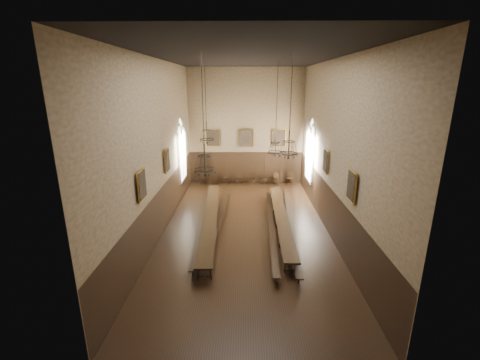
{
  "coord_description": "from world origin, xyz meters",
  "views": [
    {
      "loc": [
        -0.06,
        -16.23,
        7.75
      ],
      "look_at": [
        -0.34,
        1.5,
        2.44
      ],
      "focal_mm": 24.0,
      "sensor_mm": 36.0,
      "label": 1
    }
  ],
  "objects_px": {
    "chair_1": "(215,180)",
    "chair_4": "(252,181)",
    "chair_6": "(277,181)",
    "chair_7": "(289,180)",
    "bench_left_inner": "(220,224)",
    "bench_right_inner": "(271,226)",
    "bench_right_outer": "(291,225)",
    "chair_5": "(264,181)",
    "table_left": "(211,222)",
    "chair_2": "(226,180)",
    "chandelier_front_left": "(205,163)",
    "chandelier_back_right": "(275,146)",
    "table_right": "(281,222)",
    "chair_3": "(239,181)",
    "chair_0": "(203,180)",
    "bench_left_outer": "(201,224)",
    "chandelier_back_left": "(207,134)",
    "chandelier_front_right": "(289,147)"
  },
  "relations": [
    {
      "from": "chair_2",
      "to": "chandelier_front_left",
      "type": "height_order",
      "value": "chandelier_front_left"
    },
    {
      "from": "chair_2",
      "to": "chair_7",
      "type": "xyz_separation_m",
      "value": [
        5.09,
        0.02,
        0.02
      ]
    },
    {
      "from": "bench_left_inner",
      "to": "bench_right_outer",
      "type": "height_order",
      "value": "bench_right_outer"
    },
    {
      "from": "chair_1",
      "to": "chair_4",
      "type": "xyz_separation_m",
      "value": [
        3.01,
        -0.11,
        -0.01
      ]
    },
    {
      "from": "bench_left_inner",
      "to": "chandelier_front_right",
      "type": "bearing_deg",
      "value": -36.7
    },
    {
      "from": "chair_5",
      "to": "chandelier_back_left",
      "type": "bearing_deg",
      "value": -124.26
    },
    {
      "from": "bench_left_outer",
      "to": "bench_right_outer",
      "type": "distance_m",
      "value": 4.99
    },
    {
      "from": "chair_1",
      "to": "bench_right_inner",
      "type": "bearing_deg",
      "value": -70.95
    },
    {
      "from": "chandelier_front_left",
      "to": "table_left",
      "type": "bearing_deg",
      "value": 92.89
    },
    {
      "from": "bench_right_inner",
      "to": "chandelier_front_left",
      "type": "height_order",
      "value": "chandelier_front_left"
    },
    {
      "from": "bench_left_outer",
      "to": "chair_4",
      "type": "bearing_deg",
      "value": 70.02
    },
    {
      "from": "chair_3",
      "to": "table_left",
      "type": "bearing_deg",
      "value": -105.73
    },
    {
      "from": "bench_right_inner",
      "to": "chair_5",
      "type": "xyz_separation_m",
      "value": [
        0.1,
        8.7,
        -0.04
      ]
    },
    {
      "from": "bench_right_outer",
      "to": "chair_3",
      "type": "distance_m",
      "value": 9.06
    },
    {
      "from": "bench_left_inner",
      "to": "chair_6",
      "type": "xyz_separation_m",
      "value": [
        3.97,
        8.25,
        0.02
      ]
    },
    {
      "from": "chair_1",
      "to": "chair_3",
      "type": "relative_size",
      "value": 1.13
    },
    {
      "from": "bench_right_inner",
      "to": "chair_7",
      "type": "xyz_separation_m",
      "value": [
        2.12,
        8.71,
        0.01
      ]
    },
    {
      "from": "chair_5",
      "to": "chandelier_back_left",
      "type": "height_order",
      "value": "chandelier_back_left"
    },
    {
      "from": "bench_right_inner",
      "to": "bench_right_outer",
      "type": "bearing_deg",
      "value": 4.04
    },
    {
      "from": "bench_right_inner",
      "to": "chair_3",
      "type": "distance_m",
      "value": 8.84
    },
    {
      "from": "chair_6",
      "to": "chair_7",
      "type": "distance_m",
      "value": 1.02
    },
    {
      "from": "chair_1",
      "to": "chair_6",
      "type": "relative_size",
      "value": 1.06
    },
    {
      "from": "table_left",
      "to": "chair_6",
      "type": "distance_m",
      "value": 9.51
    },
    {
      "from": "table_left",
      "to": "chandelier_back_right",
      "type": "relative_size",
      "value": 2.01
    },
    {
      "from": "table_left",
      "to": "chair_3",
      "type": "relative_size",
      "value": 12.29
    },
    {
      "from": "bench_right_inner",
      "to": "chandelier_front_left",
      "type": "distance_m",
      "value": 5.9
    },
    {
      "from": "table_right",
      "to": "chair_1",
      "type": "bearing_deg",
      "value": 117.98
    },
    {
      "from": "chair_4",
      "to": "bench_left_outer",
      "type": "bearing_deg",
      "value": -92.09
    },
    {
      "from": "bench_left_inner",
      "to": "bench_right_inner",
      "type": "relative_size",
      "value": 0.88
    },
    {
      "from": "bench_left_inner",
      "to": "chair_5",
      "type": "bearing_deg",
      "value": 70.47
    },
    {
      "from": "chair_0",
      "to": "chair_6",
      "type": "relative_size",
      "value": 1.05
    },
    {
      "from": "bench_left_inner",
      "to": "chandelier_back_right",
      "type": "distance_m",
      "value": 5.71
    },
    {
      "from": "table_right",
      "to": "chair_3",
      "type": "xyz_separation_m",
      "value": [
        -2.47,
        8.26,
        -0.12
      ]
    },
    {
      "from": "table_right",
      "to": "chair_3",
      "type": "height_order",
      "value": "chair_3"
    },
    {
      "from": "chair_5",
      "to": "chandelier_front_left",
      "type": "xyz_separation_m",
      "value": [
        -3.31,
        -11.33,
        4.23
      ]
    },
    {
      "from": "table_left",
      "to": "bench_left_inner",
      "type": "xyz_separation_m",
      "value": [
        0.48,
        0.14,
        -0.15
      ]
    },
    {
      "from": "chair_1",
      "to": "table_left",
      "type": "bearing_deg",
      "value": -91.37
    },
    {
      "from": "chair_2",
      "to": "bench_right_outer",
      "type": "bearing_deg",
      "value": -62.23
    },
    {
      "from": "bench_left_inner",
      "to": "chandelier_back_right",
      "type": "xyz_separation_m",
      "value": [
        3.24,
        2.61,
        3.9
      ]
    },
    {
      "from": "chair_2",
      "to": "chair_3",
      "type": "distance_m",
      "value": 1.06
    },
    {
      "from": "chair_4",
      "to": "chandelier_back_right",
      "type": "height_order",
      "value": "chandelier_back_right"
    },
    {
      "from": "bench_right_inner",
      "to": "chair_6",
      "type": "xyz_separation_m",
      "value": [
        1.11,
        8.59,
        -0.02
      ]
    },
    {
      "from": "table_right",
      "to": "bench_right_outer",
      "type": "bearing_deg",
      "value": -29.67
    },
    {
      "from": "bench_right_outer",
      "to": "chair_5",
      "type": "distance_m",
      "value": 8.68
    },
    {
      "from": "chandelier_front_left",
      "to": "chair_4",
      "type": "bearing_deg",
      "value": 78.22
    },
    {
      "from": "chair_0",
      "to": "chair_2",
      "type": "xyz_separation_m",
      "value": [
        1.85,
        0.1,
        -0.01
      ]
    },
    {
      "from": "chair_2",
      "to": "table_right",
      "type": "bearing_deg",
      "value": -64.39
    },
    {
      "from": "chair_4",
      "to": "chandelier_back_right",
      "type": "bearing_deg",
      "value": -59.75
    },
    {
      "from": "chair_4",
      "to": "chair_6",
      "type": "height_order",
      "value": "chair_4"
    },
    {
      "from": "bench_right_outer",
      "to": "chair_6",
      "type": "bearing_deg",
      "value": 89.82
    }
  ]
}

